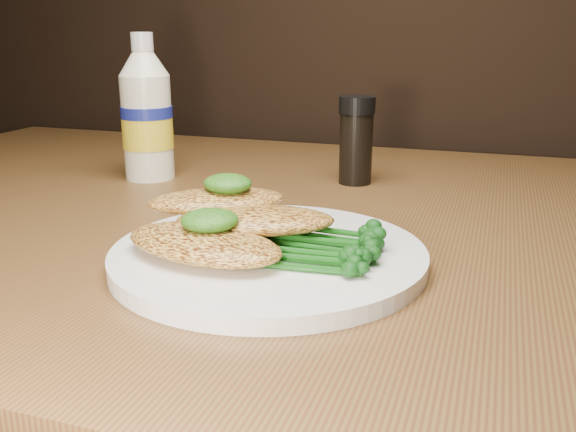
% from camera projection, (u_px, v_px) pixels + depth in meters
% --- Properties ---
extents(plate, '(0.26, 0.26, 0.01)m').
position_uv_depth(plate, '(269.00, 256.00, 0.53)').
color(plate, white).
rests_on(plate, dining_table).
extents(chicken_front, '(0.15, 0.10, 0.02)m').
position_uv_depth(chicken_front, '(203.00, 244.00, 0.50)').
color(chicken_front, '#E9B04A').
rests_on(chicken_front, plate).
extents(chicken_mid, '(0.15, 0.11, 0.02)m').
position_uv_depth(chicken_mid, '(255.00, 220.00, 0.53)').
color(chicken_mid, '#E9B04A').
rests_on(chicken_mid, plate).
extents(chicken_back, '(0.14, 0.12, 0.02)m').
position_uv_depth(chicken_back, '(217.00, 200.00, 0.57)').
color(chicken_back, '#E9B04A').
rests_on(chicken_back, plate).
extents(pesto_front, '(0.06, 0.06, 0.02)m').
position_uv_depth(pesto_front, '(210.00, 220.00, 0.50)').
color(pesto_front, '#133608').
rests_on(pesto_front, chicken_front).
extents(pesto_back, '(0.05, 0.05, 0.02)m').
position_uv_depth(pesto_back, '(228.00, 184.00, 0.57)').
color(pesto_back, '#133608').
rests_on(pesto_back, chicken_back).
extents(broccolini_bundle, '(0.14, 0.11, 0.02)m').
position_uv_depth(broccolini_bundle, '(316.00, 243.00, 0.51)').
color(broccolini_bundle, '#124D11').
rests_on(broccolini_bundle, plate).
extents(mayo_bottle, '(0.07, 0.07, 0.18)m').
position_uv_depth(mayo_bottle, '(146.00, 107.00, 0.80)').
color(mayo_bottle, white).
rests_on(mayo_bottle, dining_table).
extents(pepper_grinder, '(0.05, 0.05, 0.11)m').
position_uv_depth(pepper_grinder, '(356.00, 141.00, 0.78)').
color(pepper_grinder, black).
rests_on(pepper_grinder, dining_table).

